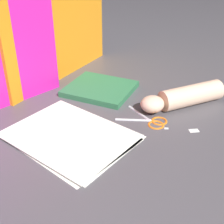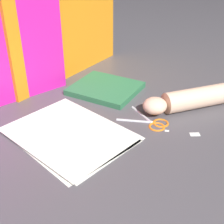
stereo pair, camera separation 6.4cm
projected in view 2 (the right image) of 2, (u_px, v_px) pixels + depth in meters
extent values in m
plane|color=#4C494F|center=(104.00, 128.00, 0.98)|extent=(6.00, 6.00, 0.00)
cube|color=orange|center=(67.00, 5.00, 1.19)|extent=(0.60, 0.09, 0.58)
cube|color=white|center=(68.00, 135.00, 0.94)|extent=(0.30, 0.37, 0.00)
cube|color=white|center=(71.00, 133.00, 0.94)|extent=(0.28, 0.36, 0.00)
cube|color=white|center=(68.00, 133.00, 0.94)|extent=(0.28, 0.36, 0.00)
cube|color=#2D7247|center=(106.00, 88.00, 1.20)|extent=(0.26, 0.28, 0.02)
sphere|color=silver|center=(151.00, 121.00, 1.00)|extent=(0.01, 0.01, 0.01)
cylinder|color=silver|center=(134.00, 120.00, 1.01)|extent=(0.07, 0.10, 0.01)
torus|color=orange|center=(161.00, 122.00, 1.00)|extent=(0.07, 0.07, 0.01)
cylinder|color=silver|center=(142.00, 114.00, 1.04)|extent=(0.05, 0.11, 0.01)
torus|color=orange|center=(157.00, 126.00, 0.98)|extent=(0.07, 0.07, 0.01)
cylinder|color=beige|center=(196.00, 98.00, 1.07)|extent=(0.24, 0.18, 0.07)
ellipsoid|color=beige|center=(155.00, 106.00, 1.03)|extent=(0.11, 0.11, 0.05)
cube|color=white|center=(195.00, 134.00, 0.94)|extent=(0.03, 0.03, 0.00)
cube|color=white|center=(167.00, 131.00, 0.96)|extent=(0.01, 0.02, 0.00)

